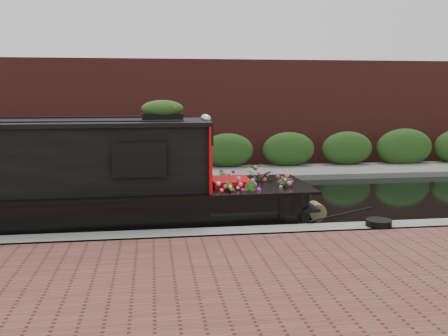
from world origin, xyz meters
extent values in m
plane|color=black|center=(0.00, 0.00, 0.00)|extent=(80.00, 80.00, 0.00)
cube|color=gray|center=(0.00, -3.30, 0.00)|extent=(40.00, 0.60, 0.50)
cube|color=slate|center=(0.00, 4.20, 0.00)|extent=(40.00, 2.40, 0.34)
cube|color=#224416|center=(0.00, 5.10, 0.00)|extent=(40.00, 1.10, 2.80)
cube|color=maroon|center=(0.00, 7.20, 0.00)|extent=(40.00, 1.00, 8.00)
cube|color=#C00709|center=(0.84, -1.79, 1.45)|extent=(0.10, 1.78, 1.37)
cube|color=black|center=(-0.51, -2.70, 1.52)|extent=(0.91, 0.05, 0.56)
cube|color=#C00709|center=(1.37, -1.79, 0.71)|extent=(0.83, 0.93, 0.51)
sphere|color=silver|center=(0.85, -1.93, 2.24)|extent=(0.18, 0.18, 0.18)
sphere|color=silver|center=(0.85, -1.65, 2.24)|extent=(0.18, 0.18, 0.18)
cube|color=black|center=(-0.04, -1.79, 2.28)|extent=(0.84, 0.25, 0.15)
ellipsoid|color=#E14919|center=(-0.04, -1.79, 2.48)|extent=(0.92, 0.26, 0.24)
imported|color=#32581D|center=(1.25, -2.45, 0.75)|extent=(0.35, 0.38, 0.59)
imported|color=#32581D|center=(1.66, -2.49, 0.74)|extent=(0.36, 0.39, 0.56)
imported|color=#32581D|center=(2.16, -1.27, 0.80)|extent=(0.65, 0.57, 0.70)
imported|color=#32581D|center=(2.48, -2.01, 0.74)|extent=(0.44, 0.44, 0.57)
imported|color=#32581D|center=(1.33, -1.03, 0.75)|extent=(0.34, 0.37, 0.58)
cylinder|color=olive|center=(3.27, -1.79, 0.19)|extent=(0.38, 0.41, 0.38)
cylinder|color=black|center=(4.00, -3.35, 0.31)|extent=(0.49, 0.49, 0.12)
camera|label=1|loc=(-0.26, -12.11, 2.80)|focal=40.00mm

